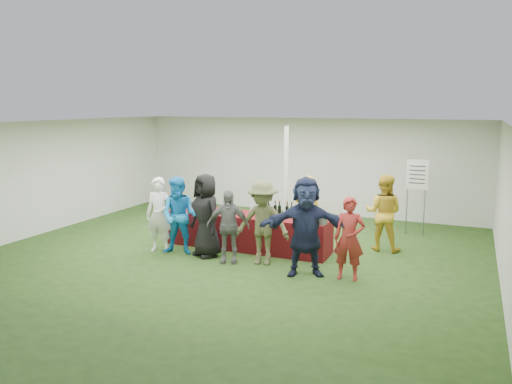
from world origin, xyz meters
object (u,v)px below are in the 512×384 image
at_px(dump_bucket, 320,219).
at_px(customer_1, 180,216).
at_px(customer_3, 228,226).
at_px(customer_6, 349,239).
at_px(serving_table, 248,231).
at_px(customer_4, 262,223).
at_px(staff_back, 383,213).
at_px(wine_list_sign, 417,180).
at_px(customer_2, 206,215).
at_px(customer_0, 159,215).
at_px(staff_pourer, 307,210).
at_px(customer_5, 306,226).

height_order(dump_bucket, customer_1, customer_1).
distance_m(customer_3, customer_6, 2.41).
height_order(serving_table, customer_4, customer_4).
bearing_deg(staff_back, serving_table, 22.34).
height_order(wine_list_sign, staff_back, wine_list_sign).
relative_size(dump_bucket, wine_list_sign, 0.15).
bearing_deg(customer_3, customer_4, -7.01).
bearing_deg(staff_back, dump_bucket, 52.24).
xyz_separation_m(customer_3, customer_4, (0.67, 0.15, 0.10)).
distance_m(serving_table, customer_3, 1.08).
bearing_deg(serving_table, customer_2, -122.75).
xyz_separation_m(customer_0, customer_1, (0.48, 0.03, 0.02)).
distance_m(customer_0, customer_2, 1.05).
xyz_separation_m(serving_table, customer_0, (-1.59, -0.97, 0.42)).
xyz_separation_m(customer_3, customer_6, (2.41, -0.03, 0.02)).
bearing_deg(serving_table, customer_6, -23.20).
bearing_deg(wine_list_sign, staff_back, -106.93).
bearing_deg(dump_bucket, staff_back, 50.78).
bearing_deg(staff_pourer, customer_5, 92.31).
relative_size(dump_bucket, customer_6, 0.18).
bearing_deg(customer_2, staff_back, 58.08).
xyz_separation_m(dump_bucket, customer_6, (0.77, -0.83, -0.09)).
distance_m(dump_bucket, wine_list_sign, 3.27).
bearing_deg(customer_2, wine_list_sign, 71.09).
bearing_deg(wine_list_sign, customer_2, -136.97).
relative_size(dump_bucket, customer_5, 0.15).
bearing_deg(staff_back, customer_0, 26.48).
xyz_separation_m(dump_bucket, customer_4, (-0.96, -0.65, -0.02)).
bearing_deg(staff_pourer, dump_bucket, 106.02).
distance_m(serving_table, customer_4, 1.21).
xyz_separation_m(customer_0, customer_5, (3.26, -0.16, 0.11)).
bearing_deg(customer_3, dump_bucket, 6.33).
distance_m(serving_table, staff_back, 2.92).
relative_size(staff_back, customer_0, 1.03).
bearing_deg(customer_3, customer_0, 158.57).
bearing_deg(customer_6, customer_2, 170.07).
distance_m(dump_bucket, customer_0, 3.35).
bearing_deg(wine_list_sign, customer_0, -142.92).
relative_size(wine_list_sign, customer_5, 0.99).
relative_size(serving_table, staff_back, 2.21).
xyz_separation_m(staff_pourer, customer_5, (0.58, -1.89, 0.13)).
bearing_deg(customer_5, customer_2, 150.45).
distance_m(staff_pourer, customer_0, 3.19).
height_order(staff_pourer, customer_1, customer_1).
xyz_separation_m(wine_list_sign, customer_6, (-0.74, -3.69, -0.57)).
distance_m(dump_bucket, customer_2, 2.31).
xyz_separation_m(wine_list_sign, staff_pourer, (-2.09, -1.87, -0.54)).
distance_m(customer_4, customer_6, 1.75).
bearing_deg(staff_back, customer_2, 31.50).
distance_m(wine_list_sign, staff_pourer, 2.86).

